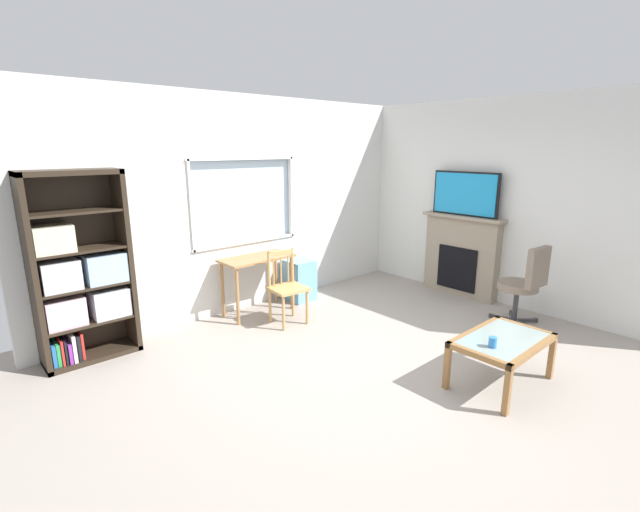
% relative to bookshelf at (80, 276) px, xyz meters
% --- Properties ---
extents(ground, '(6.39, 5.41, 0.02)m').
position_rel_bookshelf_xyz_m(ground, '(2.07, -1.96, -0.89)').
color(ground, '#9E9389').
extents(wall_back_with_window, '(5.39, 0.15, 2.78)m').
position_rel_bookshelf_xyz_m(wall_back_with_window, '(2.07, 0.24, 0.51)').
color(wall_back_with_window, silver).
rests_on(wall_back_with_window, ground).
extents(wall_right, '(0.12, 4.61, 2.78)m').
position_rel_bookshelf_xyz_m(wall_right, '(4.83, -1.96, 0.51)').
color(wall_right, silver).
rests_on(wall_right, ground).
extents(bookshelf, '(0.90, 0.38, 1.93)m').
position_rel_bookshelf_xyz_m(bookshelf, '(0.00, 0.00, 0.00)').
color(bookshelf, '#2D2319').
rests_on(bookshelf, ground).
extents(desk_under_window, '(0.94, 0.46, 0.76)m').
position_rel_bookshelf_xyz_m(desk_under_window, '(2.03, -0.11, -0.25)').
color(desk_under_window, '#A37547').
rests_on(desk_under_window, ground).
extents(wooden_chair, '(0.46, 0.44, 0.90)m').
position_rel_bookshelf_xyz_m(wooden_chair, '(2.11, -0.62, -0.42)').
color(wooden_chair, tan).
rests_on(wooden_chair, ground).
extents(plastic_drawer_unit, '(0.35, 0.40, 0.58)m').
position_rel_bookshelf_xyz_m(plastic_drawer_unit, '(2.77, -0.06, -0.59)').
color(plastic_drawer_unit, '#72ADDB').
rests_on(plastic_drawer_unit, ground).
extents(fireplace, '(0.26, 1.21, 1.19)m').
position_rel_bookshelf_xyz_m(fireplace, '(4.67, -1.47, -0.28)').
color(fireplace, gray).
rests_on(fireplace, ground).
extents(tv, '(0.06, 0.99, 0.62)m').
position_rel_bookshelf_xyz_m(tv, '(4.66, -1.47, 0.62)').
color(tv, black).
rests_on(tv, fireplace).
extents(office_chair, '(0.57, 0.58, 1.00)m').
position_rel_bookshelf_xyz_m(office_chair, '(4.21, -2.61, -0.32)').
color(office_chair, '#7A6B5B').
rests_on(office_chair, ground).
extents(coffee_table, '(0.94, 0.61, 0.45)m').
position_rel_bookshelf_xyz_m(coffee_table, '(2.68, -3.10, -0.50)').
color(coffee_table, '#8C9E99').
rests_on(coffee_table, ground).
extents(sippy_cup, '(0.07, 0.07, 0.09)m').
position_rel_bookshelf_xyz_m(sippy_cup, '(2.43, -3.13, -0.38)').
color(sippy_cup, '#337FD6').
rests_on(sippy_cup, coffee_table).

